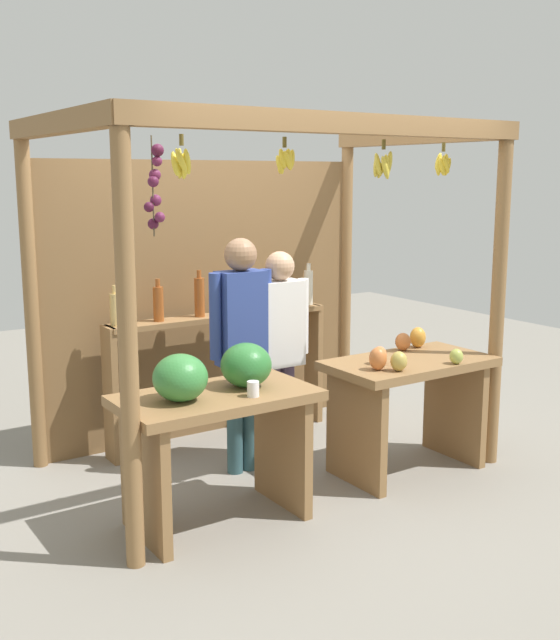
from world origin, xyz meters
name	(u,v)px	position (x,y,z in m)	size (l,w,h in m)	color
ground_plane	(267,463)	(0.00, 0.00, 0.00)	(12.00, 12.00, 0.00)	gray
market_stall	(237,266)	(0.00, 0.39, 1.40)	(2.88, 1.83, 2.41)	olive
fruit_counter_left	(216,412)	(-0.76, -0.65, 0.69)	(1.16, 0.64, 1.07)	olive
fruit_counter_right	(408,390)	(0.75, -0.64, 0.59)	(1.16, 0.64, 0.95)	olive
bottle_shelf_unit	(219,341)	(-0.02, 0.65, 0.80)	(1.84, 0.22, 1.35)	olive
vendor_man	(241,334)	(-0.22, -0.02, 0.99)	(0.48, 0.22, 1.64)	#325860
vendor_woman	(280,338)	(0.11, 0.00, 0.91)	(0.48, 0.21, 1.53)	#524260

